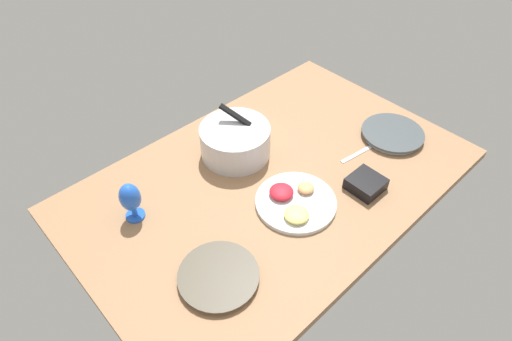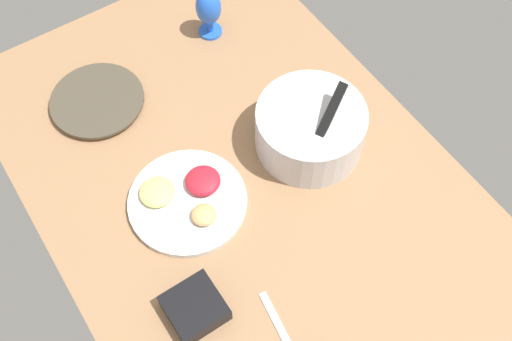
{
  "view_description": "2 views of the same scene",
  "coord_description": "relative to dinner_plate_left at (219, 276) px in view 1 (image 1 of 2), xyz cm",
  "views": [
    {
      "loc": [
        -88.82,
        -85.09,
        124.6
      ],
      "look_at": [
        -4.95,
        4.77,
        4.16
      ],
      "focal_mm": 30.13,
      "sensor_mm": 36.0,
      "label": 1
    },
    {
      "loc": [
        68.66,
        -42.31,
        141.84
      ],
      "look_at": [
        0.31,
        3.21,
        4.16
      ],
      "focal_mm": 42.82,
      "sensor_mm": 36.0,
      "label": 2
    }
  ],
  "objects": [
    {
      "name": "hurricane_glass_blue",
      "position": [
        -5.86,
        41.71,
        8.55
      ],
      "size": [
        7.77,
        7.77,
        16.52
      ],
      "color": "blue",
      "rests_on": "ground_plane"
    },
    {
      "name": "fork_by_right_plate",
      "position": [
        82.51,
        6.4,
        -0.92
      ],
      "size": [
        18.08,
        4.23,
        0.6
      ],
      "primitive_type": "cube",
      "rotation": [
        0.0,
        0.0,
        -0.14
      ],
      "color": "silver",
      "rests_on": "ground_plane"
    },
    {
      "name": "ground_plane",
      "position": [
        45.8,
        20.98,
        -3.22
      ],
      "size": [
        160.0,
        104.0,
        4.0
      ],
      "primitive_type": "cube",
      "color": "#99704C"
    },
    {
      "name": "mixing_bowl",
      "position": [
        44.68,
        42.62,
        6.23
      ],
      "size": [
        29.56,
        29.56,
        20.78
      ],
      "color": "silver",
      "rests_on": "ground_plane"
    },
    {
      "name": "dinner_plate_right",
      "position": [
        103.59,
        3.06,
        0.24
      ],
      "size": [
        27.72,
        27.72,
        2.8
      ],
      "color": "silver",
      "rests_on": "ground_plane"
    },
    {
      "name": "fruit_platter",
      "position": [
        42.01,
        5.34,
        0.29
      ],
      "size": [
        31.18,
        31.18,
        4.93
      ],
      "color": "silver",
      "rests_on": "ground_plane"
    },
    {
      "name": "square_bowl_black",
      "position": [
        68.56,
        -8.03,
        1.6
      ],
      "size": [
        12.79,
        12.79,
        5.05
      ],
      "color": "black",
      "rests_on": "ground_plane"
    },
    {
      "name": "dinner_plate_left",
      "position": [
        0.0,
        0.0,
        0.0
      ],
      "size": [
        27.02,
        27.02,
        2.34
      ],
      "color": "beige",
      "rests_on": "ground_plane"
    }
  ]
}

